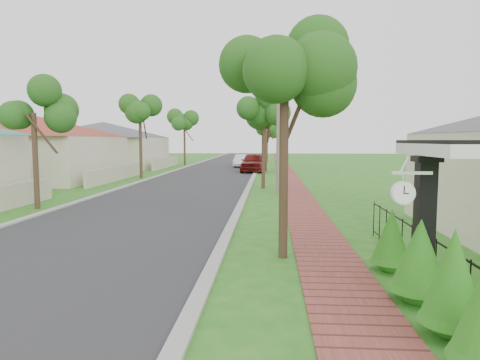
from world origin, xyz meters
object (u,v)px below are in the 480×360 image
(parked_car_white, at_px, (242,161))
(station_clock, at_px, (404,191))
(parked_car_red, at_px, (253,163))
(utility_pole, at_px, (279,123))
(near_tree, at_px, (285,67))
(porch_post, at_px, (424,236))

(parked_car_white, distance_m, station_clock, 36.76)
(parked_car_red, height_order, parked_car_white, parked_car_red)
(parked_car_white, relative_size, utility_pole, 0.54)
(near_tree, bearing_deg, porch_post, -46.77)
(parked_car_red, bearing_deg, parked_car_white, 105.22)
(parked_car_red, bearing_deg, porch_post, -79.07)
(porch_post, relative_size, parked_car_white, 0.66)
(parked_car_red, relative_size, near_tree, 0.86)
(porch_post, relative_size, utility_pole, 0.36)
(parked_car_white, relative_size, near_tree, 0.69)
(porch_post, relative_size, station_clock, 3.90)
(near_tree, bearing_deg, station_clock, -57.30)
(parked_car_red, xyz_separation_m, station_clock, (3.66, -29.96, 1.14))
(parked_car_red, distance_m, near_tree, 27.36)
(porch_post, relative_size, near_tree, 0.45)
(porch_post, height_order, station_clock, porch_post)
(parked_car_white, relative_size, station_clock, 5.92)
(parked_car_red, relative_size, utility_pole, 0.67)
(porch_post, xyz_separation_m, parked_car_red, (-4.15, 29.56, -0.31))
(parked_car_white, distance_m, utility_pole, 22.32)
(porch_post, height_order, near_tree, near_tree)
(parked_car_red, relative_size, parked_car_white, 1.25)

